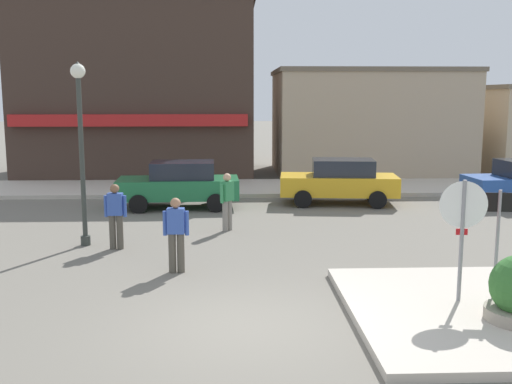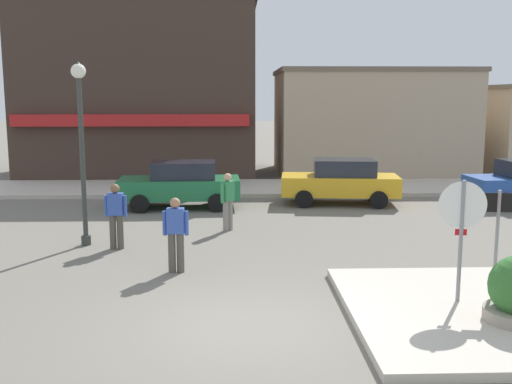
{
  "view_description": "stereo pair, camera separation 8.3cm",
  "coord_description": "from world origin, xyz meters",
  "px_view_note": "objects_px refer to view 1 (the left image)",
  "views": [
    {
      "loc": [
        -0.26,
        -9.28,
        3.72
      ],
      "look_at": [
        0.3,
        4.5,
        1.5
      ],
      "focal_mm": 42.0,
      "sensor_mm": 36.0,
      "label": 1
    },
    {
      "loc": [
        -0.17,
        -9.28,
        3.72
      ],
      "look_at": [
        0.3,
        4.5,
        1.5
      ],
      "focal_mm": 42.0,
      "sensor_mm": 36.0,
      "label": 2
    }
  ],
  "objects_px": {
    "lamp_post": "(80,127)",
    "parked_car_nearest": "(179,184)",
    "stop_sign": "(462,225)",
    "one_way_sign": "(498,233)",
    "pedestrian_crossing_near": "(227,200)",
    "parked_car_second": "(340,181)",
    "pedestrian_crossing_far": "(116,214)",
    "pedestrian_kerb_side": "(176,233)"
  },
  "relations": [
    {
      "from": "pedestrian_crossing_far",
      "to": "pedestrian_kerb_side",
      "type": "distance_m",
      "value": 2.62
    },
    {
      "from": "one_way_sign",
      "to": "parked_car_second",
      "type": "xyz_separation_m",
      "value": [
        -0.95,
        10.26,
        -0.52
      ]
    },
    {
      "from": "lamp_post",
      "to": "pedestrian_crossing_near",
      "type": "height_order",
      "value": "lamp_post"
    },
    {
      "from": "parked_car_second",
      "to": "one_way_sign",
      "type": "bearing_deg",
      "value": -84.69
    },
    {
      "from": "pedestrian_kerb_side",
      "to": "pedestrian_crossing_far",
      "type": "bearing_deg",
      "value": 129.14
    },
    {
      "from": "pedestrian_kerb_side",
      "to": "parked_car_second",
      "type": "bearing_deg",
      "value": 58.39
    },
    {
      "from": "parked_car_second",
      "to": "pedestrian_kerb_side",
      "type": "distance_m",
      "value": 9.38
    },
    {
      "from": "stop_sign",
      "to": "parked_car_nearest",
      "type": "xyz_separation_m",
      "value": [
        -5.74,
        9.89,
        -0.71
      ]
    },
    {
      "from": "parked_car_nearest",
      "to": "stop_sign",
      "type": "bearing_deg",
      "value": -59.87
    },
    {
      "from": "parked_car_nearest",
      "to": "pedestrian_crossing_near",
      "type": "height_order",
      "value": "pedestrian_crossing_near"
    },
    {
      "from": "parked_car_nearest",
      "to": "lamp_post",
      "type": "bearing_deg",
      "value": -111.11
    },
    {
      "from": "parked_car_nearest",
      "to": "pedestrian_crossing_far",
      "type": "relative_size",
      "value": 2.52
    },
    {
      "from": "parked_car_second",
      "to": "pedestrian_crossing_far",
      "type": "bearing_deg",
      "value": -137.8
    },
    {
      "from": "stop_sign",
      "to": "one_way_sign",
      "type": "bearing_deg",
      "value": 11.98
    },
    {
      "from": "pedestrian_crossing_near",
      "to": "pedestrian_kerb_side",
      "type": "height_order",
      "value": "same"
    },
    {
      "from": "one_way_sign",
      "to": "stop_sign",
      "type": "bearing_deg",
      "value": -168.02
    },
    {
      "from": "one_way_sign",
      "to": "pedestrian_crossing_far",
      "type": "bearing_deg",
      "value": 150.23
    },
    {
      "from": "one_way_sign",
      "to": "pedestrian_kerb_side",
      "type": "height_order",
      "value": "one_way_sign"
    },
    {
      "from": "one_way_sign",
      "to": "pedestrian_kerb_side",
      "type": "xyz_separation_m",
      "value": [
        -5.87,
        2.27,
        -0.46
      ]
    },
    {
      "from": "parked_car_second",
      "to": "pedestrian_crossing_far",
      "type": "xyz_separation_m",
      "value": [
        -6.57,
        -5.95,
        0.06
      ]
    },
    {
      "from": "pedestrian_kerb_side",
      "to": "lamp_post",
      "type": "bearing_deg",
      "value": 135.71
    },
    {
      "from": "parked_car_second",
      "to": "pedestrian_crossing_near",
      "type": "xyz_separation_m",
      "value": [
        -3.86,
        -4.02,
        0.06
      ]
    },
    {
      "from": "pedestrian_crossing_far",
      "to": "pedestrian_kerb_side",
      "type": "bearing_deg",
      "value": -50.86
    },
    {
      "from": "parked_car_second",
      "to": "pedestrian_kerb_side",
      "type": "xyz_separation_m",
      "value": [
        -4.92,
        -7.99,
        0.06
      ]
    },
    {
      "from": "pedestrian_crossing_far",
      "to": "parked_car_nearest",
      "type": "bearing_deg",
      "value": 78.72
    },
    {
      "from": "stop_sign",
      "to": "pedestrian_crossing_near",
      "type": "bearing_deg",
      "value": 122.8
    },
    {
      "from": "lamp_post",
      "to": "pedestrian_crossing_near",
      "type": "distance_m",
      "value": 4.4
    },
    {
      "from": "stop_sign",
      "to": "lamp_post",
      "type": "relative_size",
      "value": 0.51
    },
    {
      "from": "lamp_post",
      "to": "parked_car_second",
      "type": "relative_size",
      "value": 1.09
    },
    {
      "from": "pedestrian_crossing_far",
      "to": "parked_car_second",
      "type": "bearing_deg",
      "value": 42.2
    },
    {
      "from": "lamp_post",
      "to": "pedestrian_crossing_far",
      "type": "height_order",
      "value": "lamp_post"
    },
    {
      "from": "lamp_post",
      "to": "parked_car_nearest",
      "type": "height_order",
      "value": "lamp_post"
    },
    {
      "from": "parked_car_nearest",
      "to": "parked_car_second",
      "type": "distance_m",
      "value": 5.51
    },
    {
      "from": "pedestrian_crossing_near",
      "to": "pedestrian_crossing_far",
      "type": "bearing_deg",
      "value": -144.41
    },
    {
      "from": "parked_car_second",
      "to": "parked_car_nearest",
      "type": "bearing_deg",
      "value": -174.57
    },
    {
      "from": "stop_sign",
      "to": "lamp_post",
      "type": "height_order",
      "value": "lamp_post"
    },
    {
      "from": "one_way_sign",
      "to": "pedestrian_crossing_near",
      "type": "distance_m",
      "value": 7.9
    },
    {
      "from": "lamp_post",
      "to": "parked_car_second",
      "type": "bearing_deg",
      "value": 36.74
    },
    {
      "from": "one_way_sign",
      "to": "lamp_post",
      "type": "distance_m",
      "value": 9.75
    },
    {
      "from": "parked_car_nearest",
      "to": "parked_car_second",
      "type": "relative_size",
      "value": 0.98
    },
    {
      "from": "parked_car_second",
      "to": "pedestrian_crossing_near",
      "type": "height_order",
      "value": "pedestrian_crossing_near"
    },
    {
      "from": "stop_sign",
      "to": "pedestrian_kerb_side",
      "type": "bearing_deg",
      "value": 154.9
    }
  ]
}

